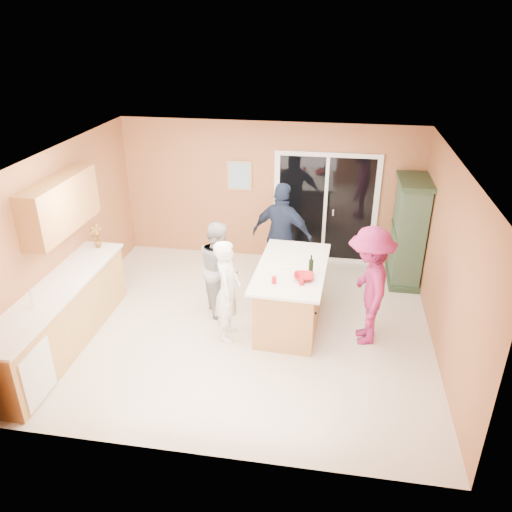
% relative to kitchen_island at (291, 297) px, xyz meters
% --- Properties ---
extents(floor, '(5.50, 5.50, 0.00)m').
position_rel_kitchen_island_xyz_m(floor, '(-0.66, -0.22, -0.45)').
color(floor, beige).
rests_on(floor, ground).
extents(ceiling, '(5.50, 5.00, 0.10)m').
position_rel_kitchen_island_xyz_m(ceiling, '(-0.66, -0.22, 2.15)').
color(ceiling, white).
rests_on(ceiling, wall_back).
extents(wall_back, '(5.50, 0.10, 2.60)m').
position_rel_kitchen_island_xyz_m(wall_back, '(-0.66, 2.28, 0.85)').
color(wall_back, '#BF7C4E').
rests_on(wall_back, ground).
extents(wall_front, '(5.50, 0.10, 2.60)m').
position_rel_kitchen_island_xyz_m(wall_front, '(-0.66, -2.72, 0.85)').
color(wall_front, '#BF7C4E').
rests_on(wall_front, ground).
extents(wall_left, '(0.10, 5.00, 2.60)m').
position_rel_kitchen_island_xyz_m(wall_left, '(-3.41, -0.22, 0.85)').
color(wall_left, '#BF7C4E').
rests_on(wall_left, ground).
extents(wall_right, '(0.10, 5.00, 2.60)m').
position_rel_kitchen_island_xyz_m(wall_right, '(2.09, -0.22, 0.85)').
color(wall_right, '#BF7C4E').
rests_on(wall_right, ground).
extents(left_cabinet_run, '(0.65, 3.05, 1.24)m').
position_rel_kitchen_island_xyz_m(left_cabinet_run, '(-3.11, -1.27, 0.01)').
color(left_cabinet_run, '#B98948').
rests_on(left_cabinet_run, floor).
extents(upper_cabinets, '(0.35, 1.60, 0.75)m').
position_rel_kitchen_island_xyz_m(upper_cabinets, '(-3.23, -0.42, 1.43)').
color(upper_cabinets, '#B98948').
rests_on(upper_cabinets, wall_left).
extents(sliding_door, '(1.90, 0.07, 2.10)m').
position_rel_kitchen_island_xyz_m(sliding_door, '(0.39, 2.25, 0.60)').
color(sliding_door, white).
rests_on(sliding_door, floor).
extents(framed_picture, '(0.46, 0.04, 0.56)m').
position_rel_kitchen_island_xyz_m(framed_picture, '(-1.21, 2.26, 1.15)').
color(framed_picture, tan).
rests_on(framed_picture, wall_back).
extents(kitchen_island, '(1.07, 1.87, 0.96)m').
position_rel_kitchen_island_xyz_m(kitchen_island, '(0.00, 0.00, 0.00)').
color(kitchen_island, '#B98948').
rests_on(kitchen_island, floor).
extents(green_hutch, '(0.53, 1.01, 1.86)m').
position_rel_kitchen_island_xyz_m(green_hutch, '(1.83, 1.68, 0.46)').
color(green_hutch, '#243A25').
rests_on(green_hutch, floor).
extents(woman_white, '(0.41, 0.58, 1.53)m').
position_rel_kitchen_island_xyz_m(woman_white, '(-0.85, -0.50, 0.32)').
color(woman_white, white).
rests_on(woman_white, floor).
extents(woman_grey, '(0.84, 0.91, 1.50)m').
position_rel_kitchen_island_xyz_m(woman_grey, '(-1.14, 0.20, 0.30)').
color(woman_grey, '#A8A7AA').
rests_on(woman_grey, floor).
extents(woman_navy, '(1.16, 0.73, 1.84)m').
position_rel_kitchen_island_xyz_m(woman_navy, '(-0.27, 1.16, 0.47)').
color(woman_navy, '#1B253D').
rests_on(woman_navy, floor).
extents(woman_magenta, '(0.75, 1.18, 1.75)m').
position_rel_kitchen_island_xyz_m(woman_magenta, '(1.10, -0.26, 0.42)').
color(woman_magenta, '#861D56').
rests_on(woman_magenta, floor).
extents(serving_bowl, '(0.30, 0.30, 0.07)m').
position_rel_kitchen_island_xyz_m(serving_bowl, '(0.20, -0.34, 0.54)').
color(serving_bowl, '#B21319').
rests_on(serving_bowl, kitchen_island).
extents(tulip_vase, '(0.23, 0.17, 0.40)m').
position_rel_kitchen_island_xyz_m(tulip_vase, '(-3.11, 0.22, 0.69)').
color(tulip_vase, '#AF3011').
rests_on(tulip_vase, left_cabinet_run).
extents(tumbler_near, '(0.08, 0.08, 0.10)m').
position_rel_kitchen_island_xyz_m(tumbler_near, '(-0.19, -0.53, 0.56)').
color(tumbler_near, '#B21319').
rests_on(tumbler_near, kitchen_island).
extents(tumbler_far, '(0.07, 0.07, 0.10)m').
position_rel_kitchen_island_xyz_m(tumbler_far, '(0.18, -0.51, 0.56)').
color(tumbler_far, '#B21319').
rests_on(tumbler_far, kitchen_island).
extents(wine_bottle, '(0.07, 0.07, 0.29)m').
position_rel_kitchen_island_xyz_m(wine_bottle, '(0.28, -0.16, 0.62)').
color(wine_bottle, black).
rests_on(wine_bottle, kitchen_island).
extents(white_plate, '(0.23, 0.23, 0.01)m').
position_rel_kitchen_island_xyz_m(white_plate, '(-0.13, -0.03, 0.52)').
color(white_plate, silver).
rests_on(white_plate, kitchen_island).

